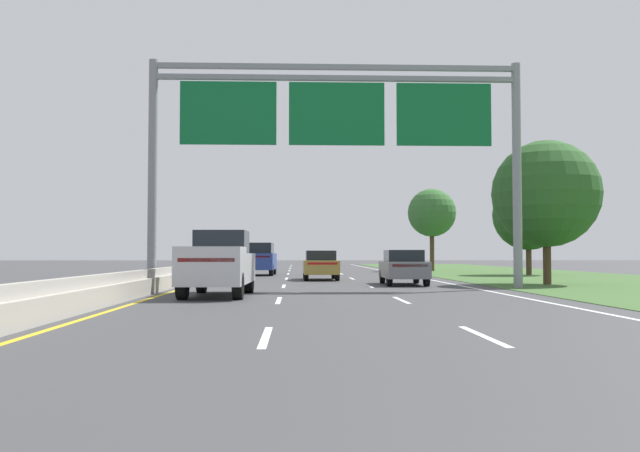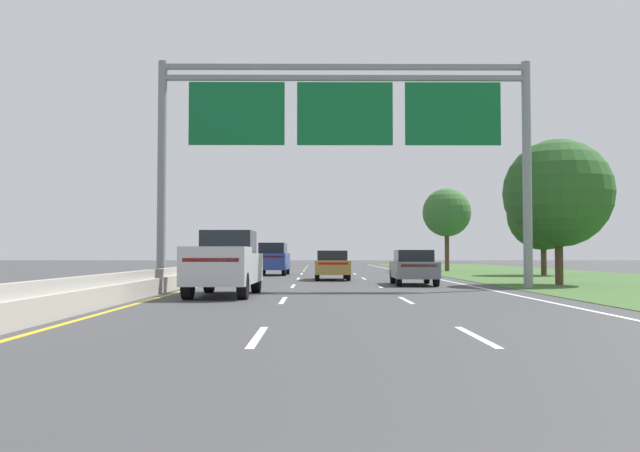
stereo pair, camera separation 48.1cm
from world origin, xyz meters
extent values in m
plane|color=#3D3D3F|center=(0.00, 35.00, 0.00)|extent=(220.00, 220.00, 0.00)
cube|color=white|center=(-1.85, 10.50, 0.00)|extent=(0.14, 3.00, 0.01)
cube|color=white|center=(-1.85, 19.50, 0.00)|extent=(0.14, 3.00, 0.01)
cube|color=white|center=(-1.85, 28.50, 0.00)|extent=(0.14, 3.00, 0.01)
cube|color=white|center=(-1.85, 37.50, 0.00)|extent=(0.14, 3.00, 0.01)
cube|color=white|center=(-1.85, 46.50, 0.00)|extent=(0.14, 3.00, 0.01)
cube|color=white|center=(-1.85, 55.50, 0.00)|extent=(0.14, 3.00, 0.01)
cube|color=white|center=(-1.85, 64.50, 0.00)|extent=(0.14, 3.00, 0.01)
cube|color=white|center=(-1.85, 73.50, 0.00)|extent=(0.14, 3.00, 0.01)
cube|color=white|center=(-1.85, 82.50, 0.00)|extent=(0.14, 3.00, 0.01)
cube|color=white|center=(1.85, 10.50, 0.00)|extent=(0.14, 3.00, 0.01)
cube|color=white|center=(1.85, 19.50, 0.00)|extent=(0.14, 3.00, 0.01)
cube|color=white|center=(1.85, 28.50, 0.00)|extent=(0.14, 3.00, 0.01)
cube|color=white|center=(1.85, 37.50, 0.00)|extent=(0.14, 3.00, 0.01)
cube|color=white|center=(1.85, 46.50, 0.00)|extent=(0.14, 3.00, 0.01)
cube|color=white|center=(1.85, 55.50, 0.00)|extent=(0.14, 3.00, 0.01)
cube|color=white|center=(1.85, 64.50, 0.00)|extent=(0.14, 3.00, 0.01)
cube|color=white|center=(1.85, 73.50, 0.00)|extent=(0.14, 3.00, 0.01)
cube|color=white|center=(1.85, 82.50, 0.00)|extent=(0.14, 3.00, 0.01)
cube|color=white|center=(5.90, 35.00, 0.00)|extent=(0.16, 106.00, 0.01)
cube|color=gold|center=(-5.90, 35.00, 0.00)|extent=(0.16, 106.00, 0.01)
cube|color=#3D602D|center=(13.95, 35.00, 0.01)|extent=(14.00, 110.00, 0.02)
cube|color=#A8A399|center=(-6.60, 35.00, 0.28)|extent=(0.60, 110.00, 0.55)
cube|color=#A8A399|center=(-6.60, 35.00, 0.70)|extent=(0.25, 110.00, 0.30)
cylinder|color=gray|center=(-7.05, 26.21, 4.59)|extent=(0.36, 0.36, 9.18)
cylinder|color=gray|center=(7.65, 26.21, 4.59)|extent=(0.36, 0.36, 9.18)
cube|color=gray|center=(0.30, 26.21, 8.96)|extent=(14.70, 0.24, 0.20)
cube|color=gray|center=(0.30, 26.21, 8.51)|extent=(14.70, 0.24, 0.20)
cube|color=#0C602D|center=(-4.03, 26.03, 7.02)|extent=(3.83, 0.12, 2.53)
cube|color=#0C602D|center=(0.30, 26.03, 7.02)|extent=(3.83, 0.12, 2.53)
cube|color=#0C602D|center=(4.63, 26.03, 7.02)|extent=(3.83, 0.12, 2.53)
cube|color=#B2B5BA|center=(-3.91, 21.76, 0.92)|extent=(2.13, 5.45, 1.00)
cube|color=black|center=(-3.89, 22.61, 1.81)|extent=(1.76, 1.94, 0.78)
cube|color=#B21414|center=(-3.97, 19.10, 1.22)|extent=(1.68, 0.12, 0.12)
cube|color=#B2B5BA|center=(-3.95, 20.03, 1.52)|extent=(2.04, 1.99, 0.20)
cylinder|color=black|center=(-4.72, 23.62, 0.42)|extent=(0.32, 0.85, 0.84)
cylinder|color=black|center=(-3.02, 23.58, 0.42)|extent=(0.32, 0.85, 0.84)
cylinder|color=black|center=(-4.80, 19.95, 0.42)|extent=(0.32, 0.85, 0.84)
cylinder|color=black|center=(-3.10, 19.91, 0.42)|extent=(0.32, 0.85, 0.84)
cube|color=#A38438|center=(0.00, 35.67, 0.69)|extent=(1.85, 4.41, 0.72)
cube|color=black|center=(0.00, 35.62, 1.31)|extent=(1.58, 2.31, 0.52)
cube|color=#B21414|center=(0.02, 33.51, 0.91)|extent=(1.53, 0.09, 0.12)
cylinder|color=black|center=(-0.81, 37.16, 0.33)|extent=(0.22, 0.66, 0.66)
cylinder|color=black|center=(0.79, 37.17, 0.33)|extent=(0.22, 0.66, 0.66)
cylinder|color=black|center=(-0.79, 34.16, 0.33)|extent=(0.22, 0.66, 0.66)
cylinder|color=black|center=(0.81, 34.17, 0.33)|extent=(0.22, 0.66, 0.66)
cube|color=navy|center=(-3.66, 43.85, 0.91)|extent=(2.03, 4.75, 1.05)
cube|color=black|center=(-3.66, 43.70, 1.77)|extent=(1.72, 3.04, 0.68)
cube|color=#B21414|center=(-3.72, 41.54, 1.22)|extent=(1.60, 0.12, 0.12)
cylinder|color=black|center=(-4.43, 45.47, 0.38)|extent=(0.28, 0.77, 0.76)
cylinder|color=black|center=(-2.79, 45.43, 0.38)|extent=(0.28, 0.77, 0.76)
cylinder|color=black|center=(-4.52, 42.28, 0.38)|extent=(0.28, 0.77, 0.76)
cylinder|color=black|center=(-2.88, 42.23, 0.38)|extent=(0.28, 0.77, 0.76)
cube|color=slate|center=(3.53, 29.66, 0.69)|extent=(1.94, 4.45, 0.72)
cube|color=black|center=(3.53, 29.61, 1.31)|extent=(1.63, 2.34, 0.52)
cube|color=#B21414|center=(3.47, 27.50, 0.91)|extent=(1.53, 0.12, 0.12)
cylinder|color=black|center=(2.77, 31.17, 0.33)|extent=(0.24, 0.67, 0.66)
cylinder|color=black|center=(4.37, 31.13, 0.33)|extent=(0.24, 0.67, 0.66)
cylinder|color=black|center=(2.69, 28.18, 0.33)|extent=(0.24, 0.67, 0.66)
cylinder|color=black|center=(4.29, 28.14, 0.33)|extent=(0.24, 0.67, 0.66)
cylinder|color=#4C3823|center=(10.07, 29.50, 1.09)|extent=(0.36, 0.36, 2.18)
sphere|color=#285623|center=(10.07, 29.50, 4.14)|extent=(4.88, 4.88, 4.88)
cylinder|color=#4C3823|center=(13.94, 43.12, 1.05)|extent=(0.36, 0.36, 2.10)
sphere|color=#234C1E|center=(13.94, 43.12, 3.95)|extent=(4.62, 4.62, 4.62)
cylinder|color=#4C3823|center=(9.69, 53.68, 1.59)|extent=(0.36, 0.36, 3.17)
sphere|color=#33662D|center=(9.69, 53.68, 4.73)|extent=(3.89, 3.89, 3.89)
camera|label=1|loc=(-1.35, -1.08, 1.40)|focal=38.32mm
camera|label=2|loc=(-0.87, -1.09, 1.40)|focal=38.32mm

